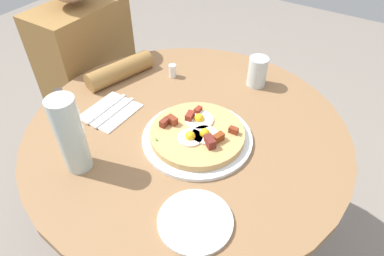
% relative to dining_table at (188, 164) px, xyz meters
% --- Properties ---
extents(ground_plane, '(6.00, 6.00, 0.00)m').
position_rel_dining_table_xyz_m(ground_plane, '(0.00, 0.00, -0.56)').
color(ground_plane, gray).
extents(dining_table, '(1.01, 1.01, 0.74)m').
position_rel_dining_table_xyz_m(dining_table, '(0.00, 0.00, 0.00)').
color(dining_table, olive).
rests_on(dining_table, ground_plane).
extents(person_seated, '(0.40, 0.48, 1.14)m').
position_rel_dining_table_xyz_m(person_seated, '(0.17, 0.63, -0.06)').
color(person_seated, '#2D2D33').
rests_on(person_seated, ground_plane).
extents(pizza_plate, '(0.33, 0.33, 0.01)m').
position_rel_dining_table_xyz_m(pizza_plate, '(-0.03, -0.06, 0.18)').
color(pizza_plate, white).
rests_on(pizza_plate, dining_table).
extents(breakfast_pizza, '(0.28, 0.28, 0.05)m').
position_rel_dining_table_xyz_m(breakfast_pizza, '(-0.03, -0.06, 0.20)').
color(breakfast_pizza, tan).
rests_on(breakfast_pizza, pizza_plate).
extents(bread_plate, '(0.18, 0.18, 0.01)m').
position_rel_dining_table_xyz_m(bread_plate, '(-0.28, -0.20, 0.18)').
color(bread_plate, white).
rests_on(bread_plate, dining_table).
extents(napkin, '(0.17, 0.14, 0.00)m').
position_rel_dining_table_xyz_m(napkin, '(-0.08, 0.25, 0.18)').
color(napkin, white).
rests_on(napkin, dining_table).
extents(fork, '(0.18, 0.01, 0.00)m').
position_rel_dining_table_xyz_m(fork, '(-0.08, 0.27, 0.18)').
color(fork, silver).
rests_on(fork, napkin).
extents(knife, '(0.18, 0.01, 0.00)m').
position_rel_dining_table_xyz_m(knife, '(-0.08, 0.23, 0.18)').
color(knife, silver).
rests_on(knife, napkin).
extents(water_glass, '(0.07, 0.07, 0.11)m').
position_rel_dining_table_xyz_m(water_glass, '(0.33, -0.08, 0.23)').
color(water_glass, silver).
rests_on(water_glass, dining_table).
extents(water_bottle, '(0.07, 0.07, 0.23)m').
position_rel_dining_table_xyz_m(water_bottle, '(-0.30, 0.16, 0.29)').
color(water_bottle, silver).
rests_on(water_bottle, dining_table).
extents(salt_shaker, '(0.03, 0.03, 0.05)m').
position_rel_dining_table_xyz_m(salt_shaker, '(0.21, 0.20, 0.20)').
color(salt_shaker, white).
rests_on(salt_shaker, dining_table).
extents(pepper_shaker, '(0.03, 0.03, 0.05)m').
position_rel_dining_table_xyz_m(pepper_shaker, '(-0.12, 0.43, 0.20)').
color(pepper_shaker, '#3F3833').
rests_on(pepper_shaker, dining_table).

